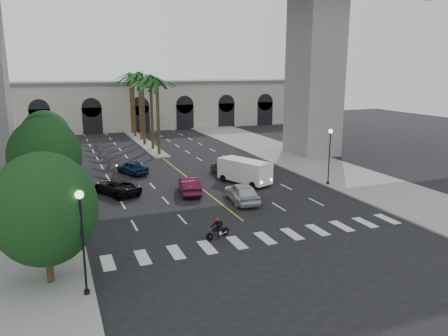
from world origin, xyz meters
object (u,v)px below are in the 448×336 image
Objects in this scene: lamp_post_right at (330,152)px; car_b at (190,185)px; motorcycle_rider at (218,229)px; traffic_signal_far at (77,208)px; car_c at (117,187)px; lamp_post_left_far at (65,154)px; cargo_van at (245,171)px; car_d at (227,168)px; car_a at (242,192)px; traffic_signal_near at (82,230)px; car_e at (133,167)px; lamp_post_left_near at (82,234)px.

lamp_post_right reaches higher than car_b.
motorcycle_rider is 10.63m from car_b.
car_c is at bearing 70.54° from traffic_signal_far.
lamp_post_left_far is at bearing 90.40° from traffic_signal_far.
cargo_van is (7.23, 11.84, 0.65)m from motorcycle_rider.
traffic_signal_far is 2.00× the size of motorcycle_rider.
traffic_signal_far is at bearing 44.51° from car_d.
car_b is (9.90, -5.81, -2.47)m from lamp_post_left_far.
lamp_post_left_far is 16.56m from car_a.
traffic_signal_far is at bearing 90.00° from traffic_signal_near.
lamp_post_left_far is 1.28× the size of car_e.
traffic_signal_far is 11.67m from car_c.
car_e reaches higher than motorcycle_rider.
car_d reaches higher than car_b.
lamp_post_left_near is 10.09m from motorcycle_rider.
motorcycle_rider is 19.78m from car_e.
lamp_post_left_near reaches higher than traffic_signal_far.
motorcycle_rider is (8.57, 4.65, -2.59)m from lamp_post_left_near.
car_e is (-3.38, 9.13, -0.04)m from car_b.
lamp_post_right is at bearing 138.36° from car_d.
lamp_post_left_far is at bearing -31.23° from car_a.
cargo_van is at bearing 37.31° from motorcycle_rider.
car_c is (3.94, 17.36, -2.54)m from lamp_post_left_near.
car_a is at bearing 78.46° from car_d.
traffic_signal_near is 23.49m from car_d.
traffic_signal_near is 15.83m from car_a.
car_e is (-6.65, 13.06, -0.11)m from car_a.
traffic_signal_near is at bearing -155.18° from lamp_post_right.
car_c is at bearing -28.20° from car_a.
traffic_signal_near reaches higher than cargo_van.
lamp_post_left_near and lamp_post_left_far have the same top height.
lamp_post_right reaches higher than cargo_van.
car_c is (-5.96, 2.17, -0.07)m from car_b.
lamp_post_right is (22.80, -8.00, 0.00)m from lamp_post_left_far.
cargo_van is at bearing 151.50° from car_c.
motorcycle_rider is at bearing 85.74° from car_c.
lamp_post_left_far is 14.52m from traffic_signal_far.
lamp_post_left_far reaches higher than car_b.
car_b reaches higher than motorcycle_rider.
traffic_signal_near and traffic_signal_far have the same top height.
car_c is 0.88× the size of car_d.
lamp_post_left_far is 1.47× the size of traffic_signal_far.
cargo_van is (11.86, -0.87, 0.60)m from car_c.
lamp_post_left_near is at bearing 53.28° from car_e.
lamp_post_left_far is 18.64m from motorcycle_rider.
cargo_van is (15.80, -4.51, -1.95)m from lamp_post_left_far.
car_d is at bearing 133.49° from car_e.
car_e is at bearing -57.78° from car_a.
car_a reaches higher than car_c.
lamp_post_left_near is at bearing -150.31° from lamp_post_right.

